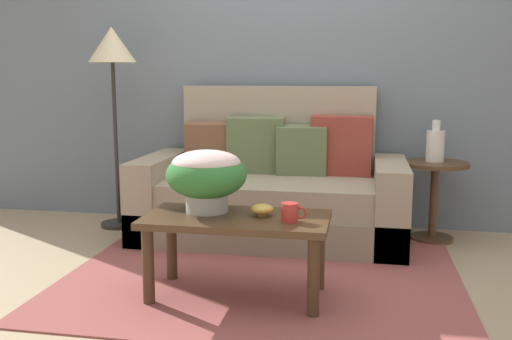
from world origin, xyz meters
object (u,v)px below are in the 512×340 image
object	(u,v)px
side_table	(434,186)
table_vase	(435,145)
coffee_table	(236,230)
floor_lamp	(112,59)
coffee_mug	(290,212)
couch	(272,192)
potted_plant	(206,174)
snack_bowl	(262,209)

from	to	relation	value
side_table	table_vase	world-z (taller)	table_vase
coffee_table	floor_lamp	distance (m)	2.01
coffee_mug	table_vase	bearing A→B (deg)	58.35
coffee_table	table_vase	distance (m)	1.80
couch	coffee_mug	xyz separation A→B (m)	(0.29, -1.27, 0.16)
side_table	potted_plant	world-z (taller)	potted_plant
snack_bowl	table_vase	world-z (taller)	table_vase
couch	side_table	world-z (taller)	couch
coffee_table	table_vase	world-z (taller)	table_vase
coffee_mug	snack_bowl	size ratio (longest dim) A/B	1.06
couch	coffee_mug	distance (m)	1.31
coffee_mug	table_vase	xyz separation A→B (m)	(0.86, 1.40, 0.20)
potted_plant	snack_bowl	size ratio (longest dim) A/B	3.53
floor_lamp	coffee_mug	world-z (taller)	floor_lamp
snack_bowl	side_table	bearing A→B (deg)	51.35
side_table	potted_plant	bearing A→B (deg)	-137.08
potted_plant	table_vase	size ratio (longest dim) A/B	1.48
side_table	floor_lamp	world-z (taller)	floor_lamp
couch	table_vase	world-z (taller)	couch
couch	coffee_mug	size ratio (longest dim) A/B	14.46
coffee_table	table_vase	bearing A→B (deg)	49.14
couch	coffee_mug	world-z (taller)	couch
snack_bowl	coffee_table	bearing A→B (deg)	-166.58
floor_lamp	table_vase	bearing A→B (deg)	1.78
side_table	coffee_mug	xyz separation A→B (m)	(-0.87, -1.39, 0.10)
coffee_table	side_table	xyz separation A→B (m)	(1.17, 1.33, 0.02)
couch	potted_plant	size ratio (longest dim) A/B	4.36
floor_lamp	potted_plant	world-z (taller)	floor_lamp
coffee_mug	snack_bowl	world-z (taller)	coffee_mug
side_table	snack_bowl	size ratio (longest dim) A/B	4.64
side_table	coffee_table	bearing A→B (deg)	-131.38
couch	snack_bowl	world-z (taller)	couch
couch	coffee_table	distance (m)	1.21
snack_bowl	coffee_mug	bearing A→B (deg)	-29.07
table_vase	potted_plant	bearing A→B (deg)	-136.57
couch	table_vase	xyz separation A→B (m)	(1.16, 0.14, 0.36)
couch	potted_plant	world-z (taller)	couch
couch	potted_plant	xyz separation A→B (m)	(-0.18, -1.14, 0.32)
floor_lamp	table_vase	xyz separation A→B (m)	(2.41, 0.07, -0.61)
coffee_table	snack_bowl	distance (m)	0.18
side_table	snack_bowl	world-z (taller)	side_table
potted_plant	snack_bowl	distance (m)	0.36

